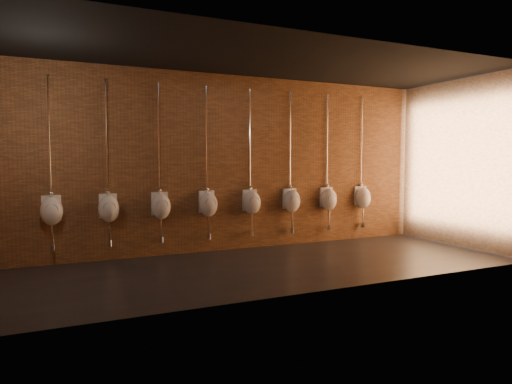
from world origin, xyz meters
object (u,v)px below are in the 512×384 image
(urinal_6, at_px, (329,198))
(urinal_7, at_px, (363,197))
(urinal_5, at_px, (292,200))
(urinal_1, at_px, (109,208))
(urinal_3, at_px, (208,203))
(urinal_4, at_px, (252,202))
(urinal_0, at_px, (51,210))
(urinal_2, at_px, (161,205))

(urinal_6, xyz_separation_m, urinal_7, (0.85, 0.00, 0.00))
(urinal_5, height_order, urinal_6, same)
(urinal_1, xyz_separation_m, urinal_3, (1.70, 0.00, 0.00))
(urinal_6, height_order, urinal_7, same)
(urinal_1, distance_m, urinal_6, 4.25)
(urinal_4, bearing_deg, urinal_6, 0.00)
(urinal_1, height_order, urinal_6, same)
(urinal_1, distance_m, urinal_4, 2.55)
(urinal_7, bearing_deg, urinal_3, 180.00)
(urinal_0, distance_m, urinal_6, 5.10)
(urinal_4, bearing_deg, urinal_1, 180.00)
(urinal_1, relative_size, urinal_7, 1.00)
(urinal_2, relative_size, urinal_6, 1.00)
(urinal_2, distance_m, urinal_5, 2.55)
(urinal_1, bearing_deg, urinal_0, 180.00)
(urinal_6, bearing_deg, urinal_3, 180.00)
(urinal_0, distance_m, urinal_4, 3.40)
(urinal_1, bearing_deg, urinal_4, 0.00)
(urinal_7, bearing_deg, urinal_6, 180.00)
(urinal_4, distance_m, urinal_5, 0.85)
(urinal_0, xyz_separation_m, urinal_2, (1.70, 0.00, 0.00))
(urinal_4, relative_size, urinal_5, 1.00)
(urinal_0, bearing_deg, urinal_6, 0.00)
(urinal_5, bearing_deg, urinal_1, 180.00)
(urinal_3, xyz_separation_m, urinal_7, (3.40, 0.00, 0.00))
(urinal_0, relative_size, urinal_7, 1.00)
(urinal_3, height_order, urinal_7, same)
(urinal_1, relative_size, urinal_3, 1.00)
(urinal_3, height_order, urinal_6, same)
(urinal_3, relative_size, urinal_7, 1.00)
(urinal_6, bearing_deg, urinal_7, 0.00)
(urinal_2, bearing_deg, urinal_6, 0.00)
(urinal_2, distance_m, urinal_6, 3.40)
(urinal_1, relative_size, urinal_2, 1.00)
(urinal_7, bearing_deg, urinal_1, 180.00)
(urinal_1, height_order, urinal_5, same)
(urinal_0, xyz_separation_m, urinal_6, (5.10, 0.00, 0.00))
(urinal_0, height_order, urinal_1, same)
(urinal_3, xyz_separation_m, urinal_5, (1.70, 0.00, 0.00))
(urinal_1, xyz_separation_m, urinal_5, (3.40, 0.00, 0.00))
(urinal_4, bearing_deg, urinal_3, 180.00)
(urinal_3, bearing_deg, urinal_1, 180.00)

